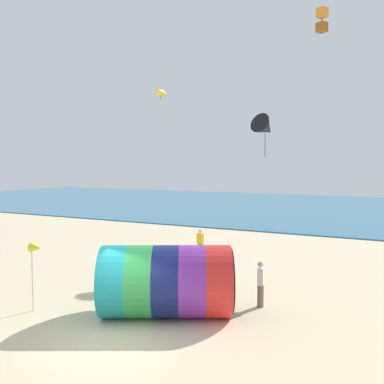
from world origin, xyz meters
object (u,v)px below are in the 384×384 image
kite_black_delta (265,128)px  beach_flag (36,251)px  kite_handler (261,284)px  kite_yellow_parafoil (161,93)px  giant_inflatable_tube (167,281)px  kite_orange_box (322,20)px  bystander_near_water (200,243)px

kite_black_delta → beach_flag: (-4.61, -12.47, -5.13)m
kite_handler → kite_yellow_parafoil: 15.68m
giant_inflatable_tube → beach_flag: 4.86m
kite_black_delta → kite_orange_box: (4.84, -10.15, 2.24)m
giant_inflatable_tube → beach_flag: (-4.42, -1.77, 1.00)m
kite_handler → beach_flag: size_ratio=0.68×
kite_yellow_parafoil → kite_orange_box: kite_yellow_parafoil is taller
kite_orange_box → kite_yellow_parafoil: bearing=138.5°
kite_yellow_parafoil → kite_orange_box: size_ratio=1.94×
kite_black_delta → bystander_near_water: (-3.14, -1.90, -6.54)m
kite_black_delta → beach_flag: bearing=-110.3°
kite_yellow_parafoil → beach_flag: kite_yellow_parafoil is taller
kite_handler → kite_black_delta: (-2.45, 8.28, 6.50)m
beach_flag → bystander_near_water: bearing=82.1°
kite_handler → giant_inflatable_tube: bearing=-137.4°
kite_yellow_parafoil → beach_flag: size_ratio=0.57×
kite_black_delta → kite_orange_box: size_ratio=3.23×
kite_orange_box → bystander_near_water: 14.45m
giant_inflatable_tube → beach_flag: beach_flag is taller
giant_inflatable_tube → kite_orange_box: 9.78m
kite_handler → beach_flag: beach_flag is taller
kite_handler → kite_black_delta: size_ratio=0.72×
kite_orange_box → kite_black_delta: bearing=115.5°
giant_inflatable_tube → beach_flag: bearing=-158.2°
giant_inflatable_tube → kite_black_delta: size_ratio=2.13×
kite_handler → kite_black_delta: bearing=106.5°
bystander_near_water → kite_orange_box: bearing=-46.0°
giant_inflatable_tube → kite_black_delta: kite_black_delta is taller
bystander_near_water → kite_handler: bearing=-48.8°
kite_yellow_parafoil → kite_orange_box: 15.87m
kite_handler → kite_black_delta: 10.80m
kite_handler → kite_orange_box: kite_orange_box is taller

